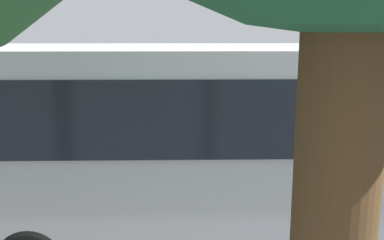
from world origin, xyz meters
TOP-DOWN VIEW (x-y plane):
  - ground_plane at (0.00, 0.00)m, footprint 80.00×80.00m
  - tour_bus at (-1.53, 4.67)m, footprint 9.05×2.60m
  - spectator_far_left at (-3.19, 2.23)m, footprint 0.57×0.33m
  - spectator_left at (-2.13, 2.16)m, footprint 0.57×0.38m
  - spectator_centre at (-0.84, 2.17)m, footprint 0.57×0.32m
  - spectator_right at (0.23, 2.19)m, footprint 0.58×0.38m
  - spectator_far_right at (1.09, 2.48)m, footprint 0.57×0.39m
  - parked_motorcycle_silver at (-4.40, 2.88)m, footprint 2.05×0.58m
  - stunt_motorcycle at (0.79, -3.53)m, footprint 1.97×0.74m
  - traffic_cone at (-1.01, -2.03)m, footprint 0.34×0.34m
  - bay_line_a at (-4.44, -1.41)m, footprint 0.16×4.52m
  - bay_line_b at (-1.68, -1.41)m, footprint 0.16×4.17m
  - bay_line_c at (1.07, -1.41)m, footprint 0.15×3.74m
  - bay_line_d at (3.83, -1.41)m, footprint 0.16×4.31m

SIDE VIEW (x-z plane):
  - ground_plane at x=0.00m, z-range 0.00..0.00m
  - bay_line_a at x=-4.44m, z-range 0.00..0.01m
  - bay_line_b at x=-1.68m, z-range 0.00..0.01m
  - bay_line_c at x=1.07m, z-range 0.00..0.01m
  - bay_line_d at x=3.83m, z-range 0.00..0.01m
  - traffic_cone at x=-1.01m, z-range -0.01..0.62m
  - parked_motorcycle_silver at x=-4.40m, z-range -0.01..0.97m
  - spectator_left at x=-2.13m, z-range 0.15..1.81m
  - spectator_right at x=0.23m, z-range 0.16..1.84m
  - spectator_far_right at x=1.09m, z-range 0.16..1.88m
  - stunt_motorcycle at x=0.79m, z-range 0.14..1.90m
  - spectator_far_left at x=-3.19m, z-range 0.17..1.95m
  - spectator_centre at x=-0.84m, z-range 0.18..2.00m
  - tour_bus at x=-1.53m, z-range 0.02..3.27m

